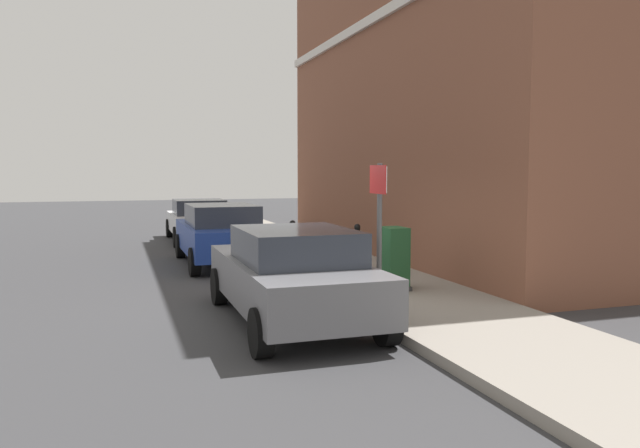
{
  "coord_description": "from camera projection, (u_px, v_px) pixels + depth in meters",
  "views": [
    {
      "loc": [
        -3.03,
        -10.28,
        2.34
      ],
      "look_at": [
        1.07,
        2.13,
        1.2
      ],
      "focal_mm": 34.56,
      "sensor_mm": 36.0,
      "label": 1
    }
  ],
  "objects": [
    {
      "name": "bollard_far_kerb",
      "position": [
        293.0,
        241.0,
        14.3
      ],
      "size": [
        0.14,
        0.14,
        1.04
      ],
      "color": "black",
      "rests_on": "sidewalk"
    },
    {
      "name": "car_white",
      "position": [
        199.0,
        220.0,
        20.39
      ],
      "size": [
        1.95,
        4.21,
        1.38
      ],
      "rotation": [
        0.0,
        0.0,
        1.56
      ],
      "color": "silver",
      "rests_on": "ground"
    },
    {
      "name": "ground",
      "position": [
        300.0,
        303.0,
        10.88
      ],
      "size": [
        80.0,
        80.0,
        0.0
      ],
      "primitive_type": "plane",
      "color": "#38383A"
    },
    {
      "name": "car_blue",
      "position": [
        221.0,
        233.0,
        15.26
      ],
      "size": [
        1.92,
        4.17,
        1.5
      ],
      "rotation": [
        0.0,
        0.0,
        1.57
      ],
      "color": "navy",
      "rests_on": "ground"
    },
    {
      "name": "corner_building",
      "position": [
        495.0,
        80.0,
        16.97
      ],
      "size": [
        7.67,
        13.16,
        9.66
      ],
      "color": "brown",
      "rests_on": "ground"
    },
    {
      "name": "bollard_near_cabinet",
      "position": [
        357.0,
        246.0,
        13.34
      ],
      "size": [
        0.14,
        0.14,
        1.04
      ],
      "color": "black",
      "rests_on": "sidewalk"
    },
    {
      "name": "car_grey",
      "position": [
        292.0,
        274.0,
        9.39
      ],
      "size": [
        1.94,
        4.36,
        1.47
      ],
      "rotation": [
        0.0,
        0.0,
        1.57
      ],
      "color": "slate",
      "rests_on": "ground"
    },
    {
      "name": "utility_cabinet",
      "position": [
        394.0,
        261.0,
        11.35
      ],
      "size": [
        0.46,
        0.61,
        1.15
      ],
      "color": "#1E4C28",
      "rests_on": "sidewalk"
    },
    {
      "name": "sidewalk",
      "position": [
        304.0,
        252.0,
        17.13
      ],
      "size": [
        2.63,
        30.0,
        0.15
      ],
      "primitive_type": "cube",
      "color": "gray",
      "rests_on": "ground"
    },
    {
      "name": "street_sign",
      "position": [
        379.0,
        214.0,
        9.51
      ],
      "size": [
        0.08,
        0.6,
        2.3
      ],
      "color": "#59595B",
      "rests_on": "sidewalk"
    }
  ]
}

